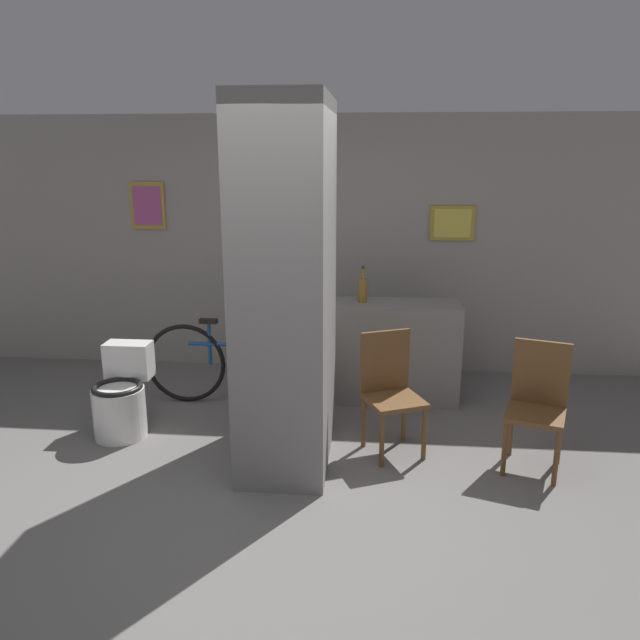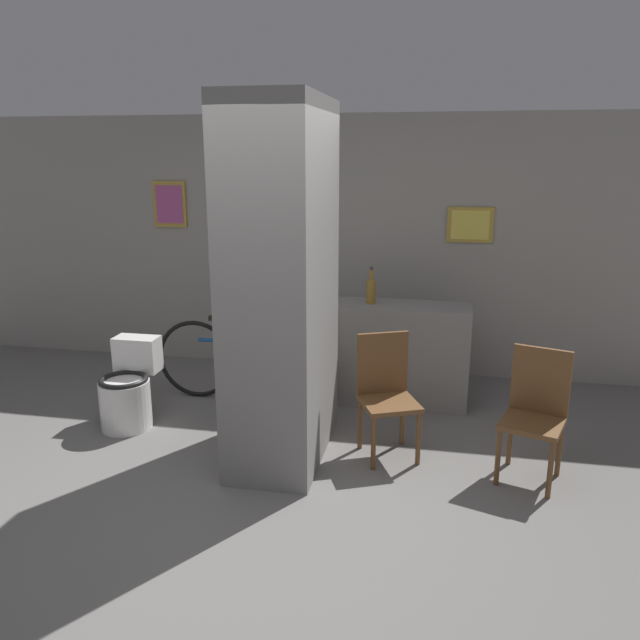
% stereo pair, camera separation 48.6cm
% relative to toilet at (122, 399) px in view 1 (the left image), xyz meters
% --- Properties ---
extents(ground_plane, '(14.00, 14.00, 0.00)m').
position_rel_toilet_xyz_m(ground_plane, '(1.28, -0.83, -0.30)').
color(ground_plane, slate).
extents(wall_back, '(8.00, 0.09, 2.60)m').
position_rel_toilet_xyz_m(wall_back, '(1.28, 1.80, 1.00)').
color(wall_back, gray).
rests_on(wall_back, ground_plane).
extents(pillar_center, '(0.65, 1.22, 2.60)m').
position_rel_toilet_xyz_m(pillar_center, '(1.40, -0.22, 1.00)').
color(pillar_center, gray).
rests_on(pillar_center, ground_plane).
extents(counter_shelf, '(1.47, 0.44, 0.92)m').
position_rel_toilet_xyz_m(counter_shelf, '(2.07, 0.93, 0.16)').
color(counter_shelf, gray).
rests_on(counter_shelf, ground_plane).
extents(toilet, '(0.42, 0.58, 0.71)m').
position_rel_toilet_xyz_m(toilet, '(0.00, 0.00, 0.00)').
color(toilet, white).
rests_on(toilet, ground_plane).
extents(chair_near_pillar, '(0.52, 0.52, 0.92)m').
position_rel_toilet_xyz_m(chair_near_pillar, '(2.16, -0.09, 0.20)').
color(chair_near_pillar, brown).
rests_on(chair_near_pillar, ground_plane).
extents(chair_by_doorway, '(0.50, 0.50, 0.92)m').
position_rel_toilet_xyz_m(chair_by_doorway, '(3.21, -0.26, 0.20)').
color(chair_by_doorway, brown).
rests_on(chair_by_doorway, ground_plane).
extents(bicycle, '(1.67, 0.42, 0.79)m').
position_rel_toilet_xyz_m(bicycle, '(0.79, 0.70, 0.08)').
color(bicycle, black).
rests_on(bicycle, ground_plane).
extents(bottle_tall, '(0.08, 0.08, 0.33)m').
position_rel_toilet_xyz_m(bottle_tall, '(1.92, 0.93, 0.75)').
color(bottle_tall, olive).
rests_on(bottle_tall, counter_shelf).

